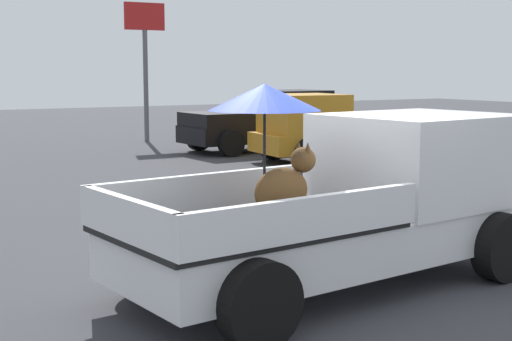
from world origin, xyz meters
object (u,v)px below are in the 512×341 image
pickup_truck_red (266,121)px  pickup_truck_far (336,129)px  pickup_truck_main (361,198)px  parked_sedan_near (460,142)px  motel_sign (145,44)px

pickup_truck_red → pickup_truck_far: size_ratio=1.00×
pickup_truck_main → pickup_truck_red: 14.03m
pickup_truck_far → pickup_truck_red: bearing=-82.4°
pickup_truck_red → parked_sedan_near: pickup_truck_red is taller
pickup_truck_main → pickup_truck_red: size_ratio=1.07×
parked_sedan_near → motel_sign: size_ratio=0.94×
parked_sedan_near → pickup_truck_far: bearing=-72.1°
pickup_truck_red → pickup_truck_main: bearing=-119.5°
pickup_truck_main → motel_sign: size_ratio=1.12×
pickup_truck_far → parked_sedan_near: (1.22, -3.31, -0.13)m
pickup_truck_main → motel_sign: 17.53m
pickup_truck_main → motel_sign: motel_sign is taller
pickup_truck_main → parked_sedan_near: size_ratio=1.20×
pickup_truck_far → parked_sedan_near: pickup_truck_far is taller
pickup_truck_main → pickup_truck_red: bearing=57.3°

